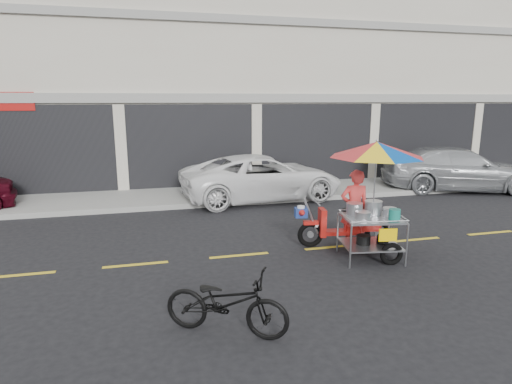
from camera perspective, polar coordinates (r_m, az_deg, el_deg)
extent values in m
plane|color=black|center=(9.25, 10.05, -7.26)|extent=(90.00, 90.00, 0.00)
cube|color=gray|center=(14.23, 1.02, 0.15)|extent=(45.00, 3.00, 0.15)
cube|color=beige|center=(18.81, -3.07, 15.12)|extent=(36.00, 8.00, 8.00)
cube|color=black|center=(14.94, 0.06, 6.08)|extent=(35.28, 0.06, 2.90)
cube|color=gray|center=(14.83, 0.08, 12.42)|extent=(36.00, 0.12, 0.30)
cube|color=gray|center=(15.05, 0.08, 21.99)|extent=(36.00, 0.12, 0.25)
cube|color=white|center=(25.97, 29.90, 15.43)|extent=(8.00, 7.00, 10.40)
cube|color=gold|center=(9.25, 10.05, -7.24)|extent=(42.00, 0.10, 0.01)
imported|color=white|center=(13.26, 0.84, 1.99)|extent=(5.24, 2.85, 1.39)
imported|color=#A6A9AD|center=(16.14, 25.33, 2.78)|extent=(5.41, 3.48, 1.46)
imported|color=black|center=(5.82, -3.98, -14.49)|extent=(1.77, 1.34, 0.89)
torus|color=black|center=(9.12, 7.26, -5.65)|extent=(0.56, 0.19, 0.55)
torus|color=black|center=(9.53, 15.90, -5.24)|extent=(0.56, 0.19, 0.55)
cylinder|color=#9EA0A5|center=(9.12, 7.26, -5.65)|extent=(0.14, 0.08, 0.14)
cylinder|color=#9EA0A5|center=(9.53, 15.90, -5.24)|extent=(0.14, 0.08, 0.14)
cube|color=red|center=(9.04, 7.31, -4.07)|extent=(0.33, 0.16, 0.08)
cylinder|color=#9EA0A5|center=(9.00, 7.33, -3.18)|extent=(0.36, 0.10, 0.78)
cube|color=red|center=(9.10, 8.81, -4.01)|extent=(0.17, 0.34, 0.58)
cube|color=red|center=(9.27, 11.40, -5.24)|extent=(0.81, 0.39, 0.08)
cube|color=red|center=(9.34, 14.04, -3.81)|extent=(0.76, 0.37, 0.39)
cube|color=black|center=(9.25, 13.54, -2.50)|extent=(0.66, 0.33, 0.10)
cylinder|color=#9EA0A5|center=(8.95, 8.11, -1.36)|extent=(0.12, 0.53, 0.03)
sphere|color=black|center=(9.13, 8.22, -0.35)|extent=(0.10, 0.10, 0.10)
cylinder|color=white|center=(9.09, 8.02, -4.45)|extent=(0.13, 0.13, 0.05)
cube|color=navy|center=(8.94, 6.01, -2.74)|extent=(0.28, 0.25, 0.19)
cylinder|color=white|center=(8.91, 6.02, -2.01)|extent=(0.18, 0.18, 0.05)
cone|color=red|center=(8.78, 6.21, -2.89)|extent=(0.21, 0.24, 0.17)
torus|color=black|center=(8.51, 17.61, -7.88)|extent=(0.46, 0.17, 0.45)
cylinder|color=#9EA0A5|center=(8.08, 12.50, -7.16)|extent=(0.04, 0.04, 0.83)
cylinder|color=#9EA0A5|center=(8.88, 10.83, -5.32)|extent=(0.04, 0.04, 0.83)
cylinder|color=#9EA0A5|center=(8.46, 19.47, -6.71)|extent=(0.04, 0.04, 0.83)
cylinder|color=#9EA0A5|center=(9.22, 17.26, -5.00)|extent=(0.04, 0.04, 0.83)
cube|color=#9EA0A5|center=(8.68, 15.00, -6.78)|extent=(1.19, 1.03, 0.03)
cube|color=#9EA0A5|center=(8.53, 15.19, -3.38)|extent=(1.19, 1.03, 0.04)
cylinder|color=#9EA0A5|center=(8.12, 16.27, -3.80)|extent=(1.06, 0.19, 0.02)
cylinder|color=#9EA0A5|center=(8.91, 14.26, -2.27)|extent=(1.06, 0.19, 0.02)
cylinder|color=#9EA0A5|center=(8.34, 11.76, -3.13)|extent=(0.16, 0.87, 0.02)
cylinder|color=#9EA0A5|center=(8.71, 18.52, -2.87)|extent=(0.16, 0.87, 0.02)
cylinder|color=#9EA0A5|center=(9.07, 14.07, -5.90)|extent=(0.16, 0.73, 0.04)
cylinder|color=#9EA0A5|center=(8.93, 14.23, -2.93)|extent=(0.16, 0.73, 0.04)
cube|color=#FFCB00|center=(8.22, 17.18, -5.51)|extent=(0.34, 0.07, 0.24)
cylinder|color=#B7B7BC|center=(8.58, 12.97, -2.27)|extent=(0.36, 0.36, 0.22)
cylinder|color=#B7B7BC|center=(8.72, 15.37, -2.07)|extent=(0.38, 0.38, 0.25)
cylinder|color=#B7B7BC|center=(8.68, 17.41, -2.62)|extent=(0.31, 0.31, 0.14)
cylinder|color=#B7B7BC|center=(8.26, 14.06, -3.16)|extent=(0.33, 0.33, 0.14)
cylinder|color=#18786A|center=(8.40, 17.99, -2.90)|extent=(0.25, 0.25, 0.21)
cylinder|color=black|center=(8.60, 14.12, -6.19)|extent=(0.31, 0.31, 0.17)
cylinder|color=black|center=(8.74, 16.54, -6.11)|extent=(0.27, 0.27, 0.16)
cylinder|color=#9EA0A5|center=(8.47, 15.56, 1.56)|extent=(0.03, 0.03, 1.46)
sphere|color=#9EA0A5|center=(8.37, 15.85, 6.60)|extent=(0.06, 0.06, 0.06)
imported|color=#EE3D3B|center=(9.20, 12.99, -2.13)|extent=(0.66, 0.49, 1.65)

